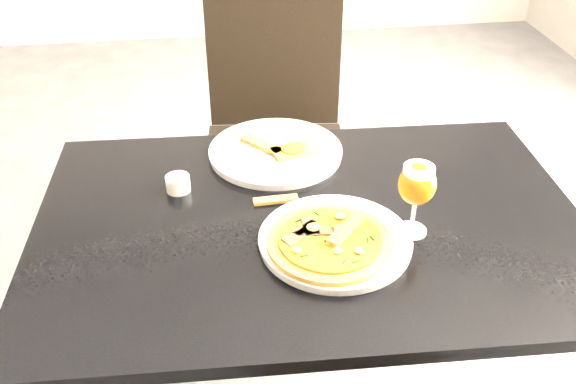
{
  "coord_description": "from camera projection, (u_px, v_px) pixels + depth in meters",
  "views": [
    {
      "loc": [
        0.14,
        -1.34,
        1.58
      ],
      "look_at": [
        0.29,
        -0.23,
        0.83
      ],
      "focal_mm": 40.0,
      "sensor_mm": 36.0,
      "label": 1
    }
  ],
  "objects": [
    {
      "name": "sauce_cup",
      "position": [
        178.0,
        183.0,
        1.49
      ],
      "size": [
        0.06,
        0.06,
        0.04
      ],
      "color": "silver",
      "rests_on": "dining_table"
    },
    {
      "name": "pizza",
      "position": [
        330.0,
        241.0,
        1.3
      ],
      "size": [
        0.26,
        0.26,
        0.03
      ],
      "rotation": [
        0.0,
        0.0,
        0.54
      ],
      "color": "#A26727",
      "rests_on": "plate_main"
    },
    {
      "name": "plate_second",
      "position": [
        276.0,
        152.0,
        1.63
      ],
      "size": [
        0.35,
        0.35,
        0.02
      ],
      "primitive_type": "cylinder",
      "rotation": [
        0.0,
        0.0,
        -0.05
      ],
      "color": "silver",
      "rests_on": "dining_table"
    },
    {
      "name": "loose_crust",
      "position": [
        276.0,
        200.0,
        1.46
      ],
      "size": [
        0.1,
        0.03,
        0.01
      ],
      "primitive_type": "cube",
      "rotation": [
        0.0,
        0.0,
        0.04
      ],
      "color": "#A26727",
      "rests_on": "dining_table"
    },
    {
      "name": "ground",
      "position": [
        183.0,
        382.0,
        1.97
      ],
      "size": [
        6.0,
        6.0,
        0.0
      ],
      "primitive_type": "plane",
      "color": "#525254",
      "rests_on": "ground"
    },
    {
      "name": "chair_far",
      "position": [
        275.0,
        137.0,
        2.12
      ],
      "size": [
        0.5,
        0.5,
        1.0
      ],
      "rotation": [
        0.0,
        0.0,
        -0.1
      ],
      "color": "black",
      "rests_on": "ground"
    },
    {
      "name": "dining_table",
      "position": [
        309.0,
        250.0,
        1.45
      ],
      "size": [
        1.23,
        0.85,
        0.75
      ],
      "rotation": [
        0.0,
        0.0,
        -0.04
      ],
      "color": "black",
      "rests_on": "ground"
    },
    {
      "name": "plate_main",
      "position": [
        335.0,
        241.0,
        1.33
      ],
      "size": [
        0.38,
        0.38,
        0.02
      ],
      "primitive_type": "cylinder",
      "rotation": [
        0.0,
        0.0,
        0.23
      ],
      "color": "silver",
      "rests_on": "dining_table"
    },
    {
      "name": "crust_scraps",
      "position": [
        283.0,
        149.0,
        1.61
      ],
      "size": [
        0.19,
        0.14,
        0.01
      ],
      "rotation": [
        0.0,
        0.0,
        -0.43
      ],
      "color": "#A26727",
      "rests_on": "plate_second"
    },
    {
      "name": "beer_glass",
      "position": [
        417.0,
        185.0,
        1.3
      ],
      "size": [
        0.08,
        0.08,
        0.17
      ],
      "color": "silver",
      "rests_on": "dining_table"
    }
  ]
}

